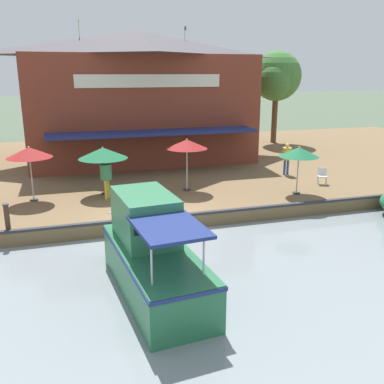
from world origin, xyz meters
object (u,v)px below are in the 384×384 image
at_px(cafe_chair_beside_entrance, 322,175).
at_px(person_mid_patio, 287,155).
at_px(patio_umbrella_near_quay_edge, 299,152).
at_px(motorboat_mid_row, 149,252).
at_px(waterfront_restaurant, 136,94).
at_px(mooring_post, 7,217).
at_px(patio_umbrella_mid_patio_right, 103,153).
at_px(patio_umbrella_back_row, 187,144).
at_px(person_at_quay_edge, 106,173).
at_px(tree_downstream_bank, 159,82).
at_px(patio_umbrella_far_corner, 29,153).
at_px(tree_behind_restaurant, 276,78).

distance_m(cafe_chair_beside_entrance, person_mid_patio, 2.58).
xyz_separation_m(patio_umbrella_near_quay_edge, cafe_chair_beside_entrance, (-1.21, 2.15, -1.50)).
height_order(person_mid_patio, motorboat_mid_row, motorboat_mid_row).
bearing_deg(waterfront_restaurant, person_mid_patio, 40.53).
bearing_deg(mooring_post, waterfront_restaurant, 152.00).
relative_size(patio_umbrella_near_quay_edge, person_mid_patio, 1.28).
relative_size(patio_umbrella_mid_patio_right, patio_umbrella_back_row, 0.90).
height_order(waterfront_restaurant, patio_umbrella_near_quay_edge, waterfront_restaurant).
height_order(cafe_chair_beside_entrance, mooring_post, mooring_post).
bearing_deg(patio_umbrella_near_quay_edge, waterfront_restaurant, -154.84).
xyz_separation_m(person_at_quay_edge, person_mid_patio, (-1.88, 10.01, -0.06)).
xyz_separation_m(patio_umbrella_mid_patio_right, cafe_chair_beside_entrance, (1.25, 10.77, -1.48)).
bearing_deg(patio_umbrella_back_row, waterfront_restaurant, -175.71).
bearing_deg(tree_downstream_bank, patio_umbrella_back_row, -8.15).
xyz_separation_m(cafe_chair_beside_entrance, person_mid_patio, (-2.39, -0.73, 0.62)).
height_order(patio_umbrella_near_quay_edge, motorboat_mid_row, patio_umbrella_near_quay_edge).
bearing_deg(waterfront_restaurant, patio_umbrella_near_quay_edge, 25.16).
bearing_deg(patio_umbrella_back_row, person_mid_patio, 104.36).
relative_size(waterfront_restaurant, tree_downstream_bank, 2.04).
xyz_separation_m(patio_umbrella_far_corner, patio_umbrella_back_row, (0.32, 6.99, 0.08)).
height_order(person_at_quay_edge, person_mid_patio, person_at_quay_edge).
xyz_separation_m(waterfront_restaurant, mooring_post, (13.05, -6.94, -3.58)).
relative_size(patio_umbrella_far_corner, patio_umbrella_back_row, 0.97).
bearing_deg(cafe_chair_beside_entrance, patio_umbrella_mid_patio_right, -96.62).
bearing_deg(person_mid_patio, tree_behind_restaurant, 156.64).
relative_size(patio_umbrella_far_corner, cafe_chair_beside_entrance, 2.86).
height_order(patio_umbrella_mid_patio_right, person_at_quay_edge, patio_umbrella_mid_patio_right).
distance_m(patio_umbrella_near_quay_edge, person_at_quay_edge, 8.80).
distance_m(person_at_quay_edge, person_mid_patio, 10.19).
relative_size(waterfront_restaurant, tree_behind_restaurant, 1.99).
bearing_deg(tree_behind_restaurant, patio_umbrella_mid_patio_right, -51.81).
relative_size(cafe_chair_beside_entrance, tree_downstream_bank, 0.12).
xyz_separation_m(waterfront_restaurant, patio_umbrella_back_row, (9.66, 0.73, -1.85)).
bearing_deg(tree_behind_restaurant, patio_umbrella_near_quay_edge, -22.87).
bearing_deg(motorboat_mid_row, tree_behind_restaurant, 144.40).
bearing_deg(tree_downstream_bank, person_mid_patio, 15.07).
bearing_deg(patio_umbrella_mid_patio_right, patio_umbrella_back_row, 83.49).
distance_m(person_mid_patio, mooring_post, 14.73).
distance_m(patio_umbrella_near_quay_edge, person_mid_patio, 3.97).
bearing_deg(patio_umbrella_mid_patio_right, patio_umbrella_far_corner, -87.88).
xyz_separation_m(person_at_quay_edge, tree_behind_restaurant, (-12.11, 14.43, 3.91)).
height_order(waterfront_restaurant, person_mid_patio, waterfront_restaurant).
bearing_deg(tree_downstream_bank, cafe_chair_beside_entrance, 15.35).
bearing_deg(motorboat_mid_row, patio_umbrella_back_row, 156.31).
bearing_deg(motorboat_mid_row, cafe_chair_beside_entrance, 123.90).
relative_size(patio_umbrella_mid_patio_right, cafe_chair_beside_entrance, 2.64).
bearing_deg(patio_umbrella_near_quay_edge, person_at_quay_edge, -101.37).
height_order(patio_umbrella_far_corner, tree_behind_restaurant, tree_behind_restaurant).
bearing_deg(person_at_quay_edge, motorboat_mid_row, 3.34).
height_order(patio_umbrella_far_corner, patio_umbrella_back_row, patio_umbrella_back_row).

